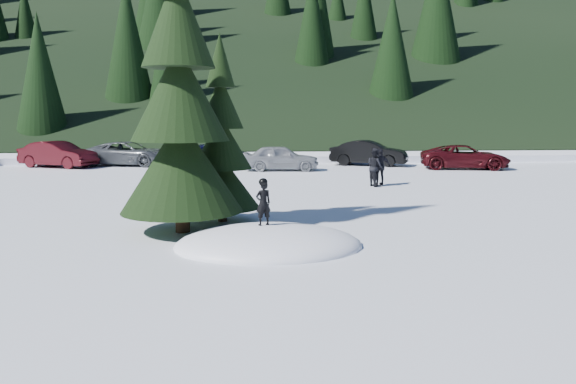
{
  "coord_description": "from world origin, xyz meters",
  "views": [
    {
      "loc": [
        -0.59,
        -13.01,
        3.12
      ],
      "look_at": [
        0.57,
        1.38,
        1.1
      ],
      "focal_mm": 35.0,
      "sensor_mm": 36.0,
      "label": 1
    }
  ],
  "objects": [
    {
      "name": "car_4",
      "position": [
        1.5,
        17.83,
        0.71
      ],
      "size": [
        4.28,
        1.97,
        1.42
      ],
      "primitive_type": "imported",
      "rotation": [
        0.0,
        0.0,
        1.5
      ],
      "color": "#92969A",
      "rests_on": "ground"
    },
    {
      "name": "forest_hillside",
      "position": [
        0.0,
        54.0,
        12.5
      ],
      "size": [
        200.0,
        60.0,
        25.0
      ],
      "primitive_type": null,
      "color": "black",
      "rests_on": "ground"
    },
    {
      "name": "spruce_short",
      "position": [
        -1.2,
        3.2,
        2.1
      ],
      "size": [
        2.2,
        2.2,
        5.37
      ],
      "color": "black",
      "rests_on": "ground"
    },
    {
      "name": "car_6",
      "position": [
        12.01,
        17.9,
        0.68
      ],
      "size": [
        5.28,
        3.22,
        1.37
      ],
      "primitive_type": "imported",
      "rotation": [
        0.0,
        0.0,
        1.37
      ],
      "color": "#3A0A0F",
      "rests_on": "ground"
    },
    {
      "name": "car_1",
      "position": [
        -11.36,
        20.71,
        0.76
      ],
      "size": [
        4.89,
        3.36,
        1.53
      ],
      "primitive_type": "imported",
      "rotation": [
        0.0,
        0.0,
        1.15
      ],
      "color": "#380A0F",
      "rests_on": "ground"
    },
    {
      "name": "adult_1",
      "position": [
        5.42,
        11.08,
        0.81
      ],
      "size": [
        1.0,
        0.53,
        1.63
      ],
      "primitive_type": "imported",
      "rotation": [
        0.0,
        0.0,
        3.28
      ],
      "color": "black",
      "rests_on": "ground"
    },
    {
      "name": "spruce_tall",
      "position": [
        -2.2,
        1.8,
        3.32
      ],
      "size": [
        3.2,
        3.2,
        8.6
      ],
      "color": "black",
      "rests_on": "ground"
    },
    {
      "name": "snow_mound",
      "position": [
        0.0,
        0.0,
        0.0
      ],
      "size": [
        4.48,
        3.52,
        0.96
      ],
      "primitive_type": "ellipsoid",
      "color": "white",
      "rests_on": "ground"
    },
    {
      "name": "car_5",
      "position": [
        7.05,
        20.48,
        0.76
      ],
      "size": [
        4.87,
        3.25,
        1.52
      ],
      "primitive_type": "imported",
      "rotation": [
        0.0,
        0.0,
        1.18
      ],
      "color": "black",
      "rests_on": "ground"
    },
    {
      "name": "adult_0",
      "position": [
        5.12,
        10.75,
        0.83
      ],
      "size": [
        0.82,
        0.95,
        1.66
      ],
      "primitive_type": "imported",
      "rotation": [
        0.0,
        0.0,
        1.85
      ],
      "color": "black",
      "rests_on": "ground"
    },
    {
      "name": "car_3",
      "position": [
        -2.1,
        21.21,
        0.65
      ],
      "size": [
        4.82,
        2.89,
        1.31
      ],
      "primitive_type": "imported",
      "rotation": [
        0.0,
        0.0,
        1.82
      ],
      "color": "black",
      "rests_on": "ground"
    },
    {
      "name": "car_2",
      "position": [
        -7.49,
        21.6,
        0.72
      ],
      "size": [
        5.63,
        3.56,
        1.45
      ],
      "primitive_type": "imported",
      "rotation": [
        0.0,
        0.0,
        1.33
      ],
      "color": "#4F5356",
      "rests_on": "ground"
    },
    {
      "name": "child_skier",
      "position": [
        -0.11,
        0.15,
        1.01
      ],
      "size": [
        0.45,
        0.38,
        1.06
      ],
      "primitive_type": "imported",
      "rotation": [
        0.0,
        0.0,
        3.52
      ],
      "color": "black",
      "rests_on": "snow_mound"
    },
    {
      "name": "ground",
      "position": [
        0.0,
        0.0,
        0.0
      ],
      "size": [
        200.0,
        200.0,
        0.0
      ],
      "primitive_type": "plane",
      "color": "white",
      "rests_on": "ground"
    }
  ]
}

